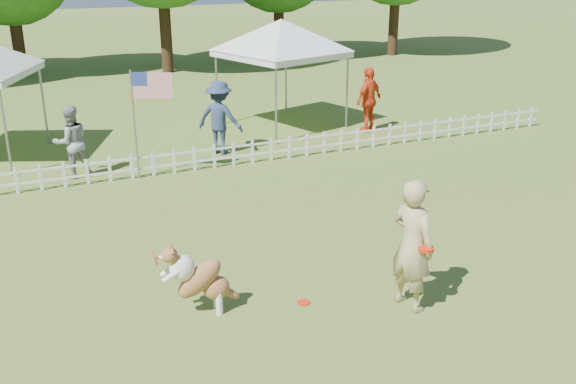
# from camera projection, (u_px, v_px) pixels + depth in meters

# --- Properties ---
(ground) EXTENTS (120.00, 120.00, 0.00)m
(ground) POSITION_uv_depth(u_px,v_px,m) (309.00, 310.00, 9.44)
(ground) COLOR #496C22
(ground) RESTS_ON ground
(picket_fence) EXTENTS (22.00, 0.08, 0.60)m
(picket_fence) POSITION_uv_depth(u_px,v_px,m) (184.00, 160.00, 15.35)
(picket_fence) COLOR white
(picket_fence) RESTS_ON ground
(handler) EXTENTS (0.64, 0.82, 1.99)m
(handler) POSITION_uv_depth(u_px,v_px,m) (412.00, 245.00, 9.22)
(handler) COLOR tan
(handler) RESTS_ON ground
(dog) EXTENTS (1.12, 0.47, 1.12)m
(dog) POSITION_uv_depth(u_px,v_px,m) (201.00, 279.00, 9.17)
(dog) COLOR brown
(dog) RESTS_ON ground
(frisbee_on_turf) EXTENTS (0.25, 0.25, 0.02)m
(frisbee_on_turf) POSITION_uv_depth(u_px,v_px,m) (303.00, 302.00, 9.63)
(frisbee_on_turf) COLOR red
(frisbee_on_turf) RESTS_ON ground
(canopy_tent_right) EXTENTS (3.78, 3.78, 3.11)m
(canopy_tent_right) POSITION_uv_depth(u_px,v_px,m) (281.00, 75.00, 19.05)
(canopy_tent_right) COLOR silver
(canopy_tent_right) RESTS_ON ground
(flag_pole) EXTENTS (0.94, 0.47, 2.53)m
(flag_pole) POSITION_uv_depth(u_px,v_px,m) (135.00, 126.00, 14.57)
(flag_pole) COLOR gray
(flag_pole) RESTS_ON ground
(spectator_a) EXTENTS (0.94, 0.79, 1.70)m
(spectator_a) POSITION_uv_depth(u_px,v_px,m) (71.00, 142.00, 14.82)
(spectator_a) COLOR gray
(spectator_a) RESTS_ON ground
(spectator_b) EXTENTS (1.39, 1.36, 1.91)m
(spectator_b) POSITION_uv_depth(u_px,v_px,m) (220.00, 118.00, 16.59)
(spectator_b) COLOR navy
(spectator_b) RESTS_ON ground
(spectator_c) EXTENTS (1.20, 0.90, 1.90)m
(spectator_c) POSITION_uv_depth(u_px,v_px,m) (369.00, 100.00, 18.67)
(spectator_c) COLOR red
(spectator_c) RESTS_ON ground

